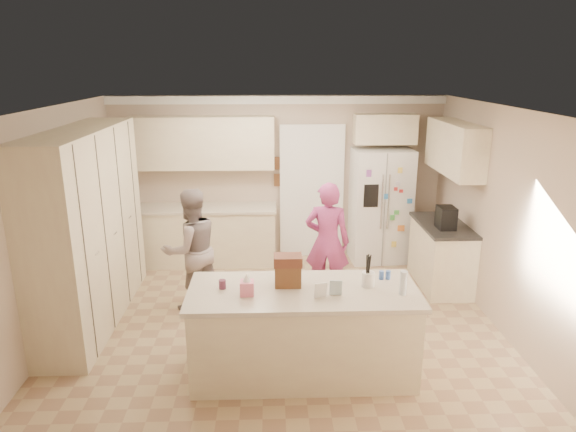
{
  "coord_description": "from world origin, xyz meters",
  "views": [
    {
      "loc": [
        -0.12,
        -5.73,
        3.06
      ],
      "look_at": [
        0.1,
        0.35,
        1.25
      ],
      "focal_mm": 32.0,
      "sensor_mm": 36.0,
      "label": 1
    }
  ],
  "objects_px": {
    "coffee_maker": "(446,218)",
    "tissue_box": "(247,288)",
    "teen_boy": "(191,250)",
    "utensil_crock": "(368,279)",
    "dollhouse_body": "(288,275)",
    "refrigerator": "(380,205)",
    "teen_girl": "(327,242)",
    "island_base": "(303,333)"
  },
  "relations": [
    {
      "from": "coffee_maker",
      "to": "island_base",
      "type": "relative_size",
      "value": 0.14
    },
    {
      "from": "refrigerator",
      "to": "tissue_box",
      "type": "distance_m",
      "value": 3.83
    },
    {
      "from": "refrigerator",
      "to": "utensil_crock",
      "type": "xyz_separation_m",
      "value": [
        -0.77,
        -3.13,
        0.1
      ]
    },
    {
      "from": "refrigerator",
      "to": "dollhouse_body",
      "type": "height_order",
      "value": "refrigerator"
    },
    {
      "from": "tissue_box",
      "to": "utensil_crock",
      "type": "bearing_deg",
      "value": 7.13
    },
    {
      "from": "refrigerator",
      "to": "tissue_box",
      "type": "relative_size",
      "value": 12.86
    },
    {
      "from": "coffee_maker",
      "to": "utensil_crock",
      "type": "relative_size",
      "value": 2.0
    },
    {
      "from": "refrigerator",
      "to": "tissue_box",
      "type": "bearing_deg",
      "value": -124.46
    },
    {
      "from": "utensil_crock",
      "to": "tissue_box",
      "type": "bearing_deg",
      "value": -172.87
    },
    {
      "from": "island_base",
      "to": "dollhouse_body",
      "type": "height_order",
      "value": "dollhouse_body"
    },
    {
      "from": "dollhouse_body",
      "to": "coffee_maker",
      "type": "bearing_deg",
      "value": 39.29
    },
    {
      "from": "island_base",
      "to": "dollhouse_body",
      "type": "relative_size",
      "value": 8.46
    },
    {
      "from": "utensil_crock",
      "to": "teen_girl",
      "type": "bearing_deg",
      "value": 97.59
    },
    {
      "from": "tissue_box",
      "to": "dollhouse_body",
      "type": "height_order",
      "value": "dollhouse_body"
    },
    {
      "from": "teen_boy",
      "to": "utensil_crock",
      "type": "bearing_deg",
      "value": 111.56
    },
    {
      "from": "teen_boy",
      "to": "dollhouse_body",
      "type": "bearing_deg",
      "value": 97.84
    },
    {
      "from": "island_base",
      "to": "utensil_crock",
      "type": "relative_size",
      "value": 14.67
    },
    {
      "from": "tissue_box",
      "to": "refrigerator",
      "type": "bearing_deg",
      "value": 58.97
    },
    {
      "from": "coffee_maker",
      "to": "utensil_crock",
      "type": "bearing_deg",
      "value": -127.12
    },
    {
      "from": "refrigerator",
      "to": "teen_girl",
      "type": "xyz_separation_m",
      "value": [
        -0.99,
        -1.46,
        -0.09
      ]
    },
    {
      "from": "utensil_crock",
      "to": "teen_boy",
      "type": "height_order",
      "value": "teen_boy"
    },
    {
      "from": "coffee_maker",
      "to": "dollhouse_body",
      "type": "relative_size",
      "value": 1.15
    },
    {
      "from": "dollhouse_body",
      "to": "refrigerator",
      "type": "bearing_deg",
      "value": 62.94
    },
    {
      "from": "tissue_box",
      "to": "teen_boy",
      "type": "height_order",
      "value": "teen_boy"
    },
    {
      "from": "tissue_box",
      "to": "dollhouse_body",
      "type": "relative_size",
      "value": 0.54
    },
    {
      "from": "coffee_maker",
      "to": "teen_girl",
      "type": "relative_size",
      "value": 0.19
    },
    {
      "from": "tissue_box",
      "to": "teen_girl",
      "type": "bearing_deg",
      "value": 61.72
    },
    {
      "from": "teen_girl",
      "to": "island_base",
      "type": "bearing_deg",
      "value": 87.68
    },
    {
      "from": "coffee_maker",
      "to": "island_base",
      "type": "bearing_deg",
      "value": -137.17
    },
    {
      "from": "dollhouse_body",
      "to": "teen_boy",
      "type": "relative_size",
      "value": 0.16
    },
    {
      "from": "refrigerator",
      "to": "coffee_maker",
      "type": "distance_m",
      "value": 1.43
    },
    {
      "from": "utensil_crock",
      "to": "coffee_maker",
      "type": "bearing_deg",
      "value": 52.88
    },
    {
      "from": "coffee_maker",
      "to": "tissue_box",
      "type": "bearing_deg",
      "value": -142.43
    },
    {
      "from": "tissue_box",
      "to": "teen_boy",
      "type": "distance_m",
      "value": 1.82
    },
    {
      "from": "refrigerator",
      "to": "utensil_crock",
      "type": "bearing_deg",
      "value": -107.29
    },
    {
      "from": "teen_girl",
      "to": "coffee_maker",
      "type": "bearing_deg",
      "value": -161.92
    },
    {
      "from": "tissue_box",
      "to": "teen_boy",
      "type": "relative_size",
      "value": 0.09
    },
    {
      "from": "island_base",
      "to": "teen_boy",
      "type": "xyz_separation_m",
      "value": [
        -1.33,
        1.53,
        0.35
      ]
    },
    {
      "from": "teen_boy",
      "to": "teen_girl",
      "type": "xyz_separation_m",
      "value": [
        1.76,
        0.18,
        0.02
      ]
    },
    {
      "from": "tissue_box",
      "to": "dollhouse_body",
      "type": "xyz_separation_m",
      "value": [
        0.4,
        0.2,
        0.04
      ]
    },
    {
      "from": "teen_girl",
      "to": "utensil_crock",
      "type": "bearing_deg",
      "value": 109.25
    },
    {
      "from": "island_base",
      "to": "utensil_crock",
      "type": "xyz_separation_m",
      "value": [
        0.65,
        0.05,
        0.56
      ]
    }
  ]
}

